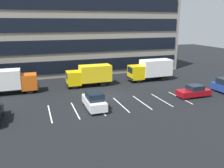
{
  "coord_description": "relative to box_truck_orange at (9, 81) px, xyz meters",
  "views": [
    {
      "loc": [
        -9.75,
        -28.54,
        9.73
      ],
      "look_at": [
        0.45,
        0.87,
        1.4
      ],
      "focal_mm": 37.26,
      "sensor_mm": 36.0,
      "label": 1
    }
  ],
  "objects": [
    {
      "name": "box_truck_orange",
      "position": [
        0.0,
        0.0,
        0.0
      ],
      "size": [
        7.32,
        2.43,
        3.4
      ],
      "color": "#D85914",
      "rests_on": "ground_plane"
    },
    {
      "name": "office_building",
      "position": [
        13.08,
        12.44,
        5.29
      ],
      "size": [
        38.02,
        10.54,
        14.4
      ],
      "color": "gray",
      "rests_on": "ground_plane"
    },
    {
      "name": "ground_plane",
      "position": [
        13.08,
        -5.51,
        -1.91
      ],
      "size": [
        120.0,
        120.0,
        0.0
      ],
      "primitive_type": "plane",
      "color": "black"
    },
    {
      "name": "suv_white",
      "position": [
        9.67,
        -9.51,
        -0.92
      ],
      "size": [
        1.92,
        4.53,
        2.05
      ],
      "color": "white",
      "rests_on": "ground_plane"
    },
    {
      "name": "lot_markings",
      "position": [
        13.08,
        -9.29,
        -1.91
      ],
      "size": [
        16.94,
        5.4,
        0.01
      ],
      "color": "silver",
      "rests_on": "ground_plane"
    },
    {
      "name": "sedan_maroon",
      "position": [
        23.4,
        -9.54,
        -1.16
      ],
      "size": [
        4.47,
        1.87,
        1.6
      ],
      "color": "maroon",
      "rests_on": "ground_plane"
    },
    {
      "name": "box_truck_yellow",
      "position": [
        22.32,
        0.5,
        0.07
      ],
      "size": [
        7.58,
        2.51,
        3.51
      ],
      "color": "yellow",
      "rests_on": "ground_plane"
    },
    {
      "name": "box_truck_yellow_all",
      "position": [
        11.58,
        0.29,
        -0.08
      ],
      "size": [
        7.01,
        2.32,
        3.25
      ],
      "color": "yellow",
      "rests_on": "ground_plane"
    }
  ]
}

